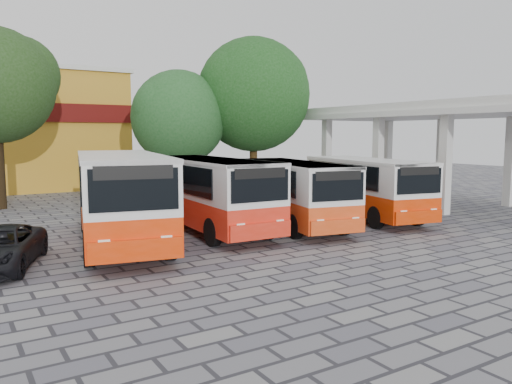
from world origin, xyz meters
TOP-DOWN VIEW (x-y plane):
  - ground at (0.00, 0.00)m, footprint 90.00×90.00m
  - terminal_shelter at (10.50, 4.00)m, footprint 6.80×15.80m
  - bus_far_left at (-7.13, 3.50)m, footprint 4.37×9.10m
  - bus_centre_left at (-3.45, 4.00)m, footprint 2.72×8.00m
  - bus_centre_right at (-0.08, 3.12)m, footprint 3.65×7.76m
  - bus_far_right at (3.90, 3.01)m, footprint 3.73×7.83m
  - tree_middle at (-0.30, 14.21)m, footprint 5.84×5.57m
  - tree_right at (4.28, 13.22)m, footprint 7.34×6.99m

SIDE VIEW (x-z plane):
  - ground at x=0.00m, z-range 0.00..0.00m
  - bus_centre_right at x=-0.08m, z-range 0.21..2.88m
  - bus_far_right at x=3.90m, z-range 0.21..2.91m
  - bus_centre_left at x=-3.45m, z-range 0.22..3.08m
  - bus_far_left at x=-7.13m, z-range 0.25..3.38m
  - terminal_shelter at x=10.50m, z-range 2.21..7.61m
  - tree_middle at x=-0.30m, z-range 1.18..8.75m
  - tree_right at x=4.28m, z-range 1.60..11.32m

